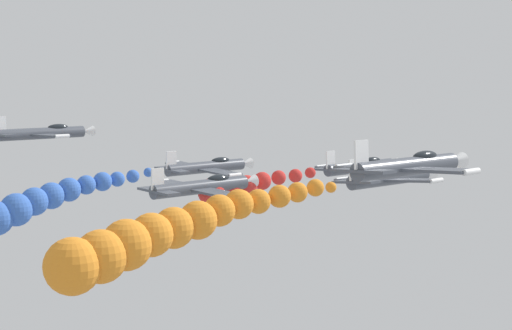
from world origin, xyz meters
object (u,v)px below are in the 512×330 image
(airplane_right_inner, at_px, (391,178))
(airplane_left_outer, at_px, (202,186))
(airplane_right_outer, at_px, (43,133))
(airplane_trailing, at_px, (409,166))
(airplane_lead, at_px, (361,167))
(airplane_left_inner, at_px, (207,167))

(airplane_right_inner, height_order, airplane_left_outer, airplane_right_inner)
(airplane_right_inner, distance_m, airplane_right_outer, 34.47)
(airplane_right_inner, relative_size, airplane_trailing, 1.00)
(airplane_left_outer, xyz_separation_m, airplane_right_outer, (-22.33, -1.39, 3.14))
(airplane_right_outer, xyz_separation_m, airplane_trailing, (42.48, 0.66, 0.05))
(airplane_lead, bearing_deg, airplane_left_outer, -88.00)
(airplane_right_outer, distance_m, airplane_trailing, 42.49)
(airplane_right_inner, height_order, airplane_trailing, airplane_trailing)
(airplane_left_inner, relative_size, airplane_trailing, 1.00)
(airplane_left_outer, bearing_deg, airplane_lead, 92.00)
(airplane_left_inner, bearing_deg, airplane_right_inner, 4.13)
(airplane_left_outer, bearing_deg, airplane_left_inner, 138.97)
(airplane_left_outer, bearing_deg, airplane_right_outer, -176.43)
(airplane_left_inner, xyz_separation_m, airplane_trailing, (31.02, -10.19, 3.18))
(airplane_right_inner, xyz_separation_m, airplane_trailing, (10.39, -11.68, 2.54))
(airplane_lead, relative_size, airplane_trailing, 1.00)
(airplane_lead, relative_size, airplane_right_inner, 1.00)
(airplane_lead, xyz_separation_m, airplane_left_outer, (0.69, -19.85, -0.06))
(airplane_trailing, bearing_deg, airplane_right_inner, 131.67)
(airplane_right_outer, bearing_deg, airplane_trailing, 0.89)
(airplane_left_inner, distance_m, airplane_right_inner, 20.69)
(airplane_lead, height_order, airplane_left_outer, airplane_lead)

